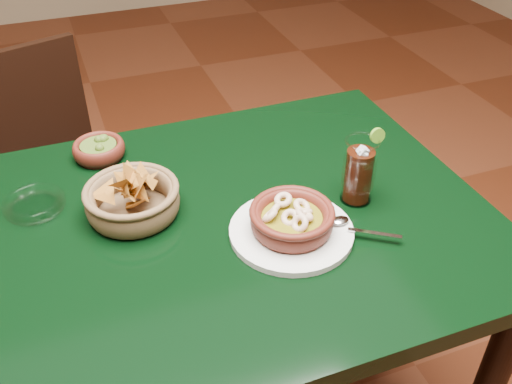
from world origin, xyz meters
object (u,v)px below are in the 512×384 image
object	(u,v)px
dining_chair	(53,179)
shrimp_plate	(292,222)
dining_table	(188,264)
chip_basket	(133,199)
cola_drink	(359,171)

from	to	relation	value
dining_chair	shrimp_plate	size ratio (longest dim) A/B	2.80
dining_table	chip_basket	world-z (taller)	chip_basket
chip_basket	cola_drink	size ratio (longest dim) A/B	1.36
dining_chair	dining_table	bearing A→B (deg)	-70.66
dining_table	shrimp_plate	xyz separation A→B (m)	(0.18, -0.09, 0.13)
dining_table	shrimp_plate	distance (m)	0.24
dining_chair	shrimp_plate	bearing A→B (deg)	-61.53
dining_chair	cola_drink	distance (m)	1.01
dining_table	cola_drink	world-z (taller)	cola_drink
shrimp_plate	chip_basket	size ratio (longest dim) A/B	1.37
dining_chair	cola_drink	world-z (taller)	cola_drink
dining_chair	cola_drink	xyz separation A→B (m)	(0.60, -0.74, 0.36)
shrimp_plate	cola_drink	xyz separation A→B (m)	(0.17, 0.05, 0.04)
chip_basket	dining_table	bearing A→B (deg)	-42.64
dining_table	dining_chair	world-z (taller)	dining_chair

